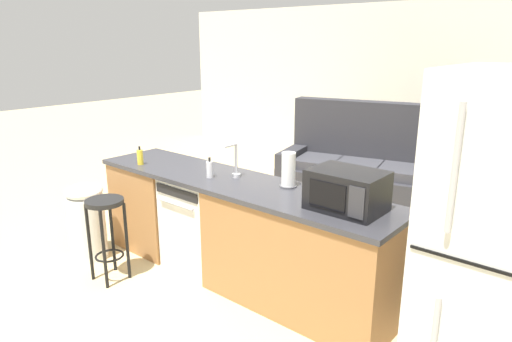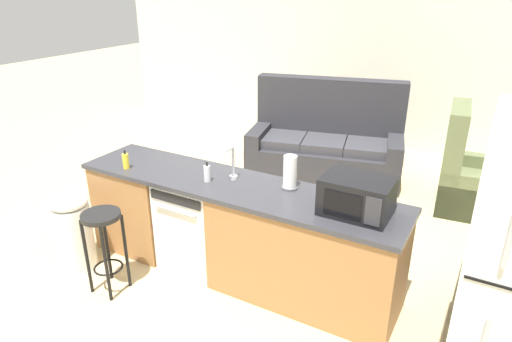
# 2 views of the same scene
# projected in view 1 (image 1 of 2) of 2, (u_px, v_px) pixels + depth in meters

# --- Properties ---
(ground_plane) EXTENTS (24.00, 24.00, 0.00)m
(ground_plane) POSITION_uv_depth(u_px,v_px,m) (223.00, 272.00, 4.16)
(ground_plane) COLOR tan
(wall_back) EXTENTS (10.00, 0.06, 2.60)m
(wall_back) POSITION_uv_depth(u_px,v_px,m) (436.00, 92.00, 6.69)
(wall_back) COLOR silver
(wall_back) RESTS_ON ground_plane
(kitchen_counter) EXTENTS (2.94, 0.66, 0.90)m
(kitchen_counter) POSITION_uv_depth(u_px,v_px,m) (243.00, 236.00, 3.89)
(kitchen_counter) COLOR #9E6B3D
(kitchen_counter) RESTS_ON ground_plane
(dishwasher) EXTENTS (0.58, 0.61, 0.84)m
(dishwasher) POSITION_uv_depth(u_px,v_px,m) (203.00, 222.00, 4.20)
(dishwasher) COLOR white
(dishwasher) RESTS_ON ground_plane
(refrigerator) EXTENTS (0.72, 0.73, 1.92)m
(refrigerator) POSITION_uv_depth(u_px,v_px,m) (512.00, 289.00, 2.03)
(refrigerator) COLOR silver
(refrigerator) RESTS_ON ground_plane
(microwave) EXTENTS (0.50, 0.37, 0.28)m
(microwave) POSITION_uv_depth(u_px,v_px,m) (347.00, 190.00, 3.12)
(microwave) COLOR black
(microwave) RESTS_ON kitchen_counter
(sink_faucet) EXTENTS (0.07, 0.18, 0.30)m
(sink_faucet) POSITION_uv_depth(u_px,v_px,m) (235.00, 163.00, 3.87)
(sink_faucet) COLOR silver
(sink_faucet) RESTS_ON kitchen_counter
(paper_towel_roll) EXTENTS (0.14, 0.14, 0.28)m
(paper_towel_roll) POSITION_uv_depth(u_px,v_px,m) (288.00, 170.00, 3.61)
(paper_towel_roll) COLOR #4C4C51
(paper_towel_roll) RESTS_ON kitchen_counter
(soap_bottle) EXTENTS (0.06, 0.06, 0.18)m
(soap_bottle) POSITION_uv_depth(u_px,v_px,m) (210.00, 169.00, 3.89)
(soap_bottle) COLOR silver
(soap_bottle) RESTS_ON kitchen_counter
(dish_soap_bottle) EXTENTS (0.06, 0.06, 0.18)m
(dish_soap_bottle) POSITION_uv_depth(u_px,v_px,m) (140.00, 157.00, 4.29)
(dish_soap_bottle) COLOR yellow
(dish_soap_bottle) RESTS_ON kitchen_counter
(bar_stool) EXTENTS (0.32, 0.32, 0.74)m
(bar_stool) POSITION_uv_depth(u_px,v_px,m) (106.00, 222.00, 3.89)
(bar_stool) COLOR black
(bar_stool) RESTS_ON ground_plane
(trash_bin) EXTENTS (0.35, 0.35, 0.74)m
(trash_bin) POSITION_uv_depth(u_px,v_px,m) (87.00, 220.00, 4.34)
(trash_bin) COLOR white
(trash_bin) RESTS_ON ground_plane
(couch) EXTENTS (2.15, 1.34, 1.27)m
(couch) POSITION_uv_depth(u_px,v_px,m) (361.00, 170.00, 5.99)
(couch) COLOR #2D2D33
(couch) RESTS_ON ground_plane
(armchair) EXTENTS (0.88, 0.92, 1.20)m
(armchair) POSITION_uv_depth(u_px,v_px,m) (511.00, 208.00, 4.74)
(armchair) COLOR #667047
(armchair) RESTS_ON ground_plane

